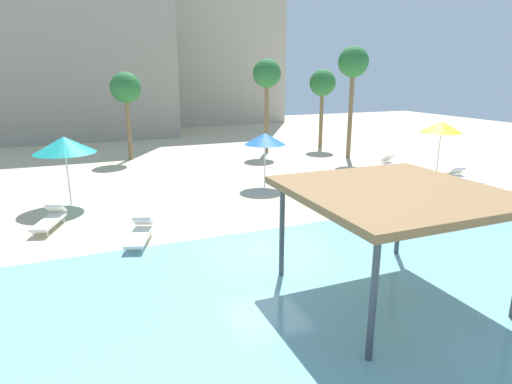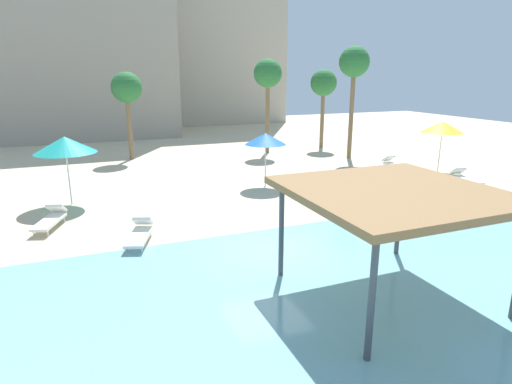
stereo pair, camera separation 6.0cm
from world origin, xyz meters
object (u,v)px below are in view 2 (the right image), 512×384
object	(u,v)px
beach_umbrella_blue_2	(265,139)
lounge_chair_0	(465,178)
beach_umbrella_teal_1	(65,145)
palm_tree_2	(354,65)
palm_tree_3	(324,84)
lounge_chair_2	(51,219)
lounge_chair_5	(396,164)
beach_umbrella_yellow_0	(443,127)
palm_tree_0	(268,76)
palm_tree_1	(127,89)
lounge_chair_4	(140,233)
shade_pavilion	(393,195)

from	to	relation	value
beach_umbrella_blue_2	lounge_chair_0	world-z (taller)	beach_umbrella_blue_2
beach_umbrella_teal_1	palm_tree_2	world-z (taller)	palm_tree_2
palm_tree_2	beach_umbrella_blue_2	bearing A→B (deg)	-149.51
palm_tree_2	palm_tree_3	distance (m)	4.53
beach_umbrella_teal_1	lounge_chair_0	xyz separation A→B (m)	(18.22, -3.65, -2.21)
lounge_chair_0	lounge_chair_2	world-z (taller)	same
lounge_chair_5	beach_umbrella_yellow_0	bearing A→B (deg)	48.64
beach_umbrella_blue_2	lounge_chair_0	xyz separation A→B (m)	(9.42, -3.36, -2.01)
beach_umbrella_teal_1	palm_tree_0	xyz separation A→B (m)	(12.59, 8.21, 2.67)
beach_umbrella_blue_2	palm_tree_3	xyz separation A→B (m)	(8.43, 9.04, 2.25)
beach_umbrella_blue_2	palm_tree_1	xyz separation A→B (m)	(-5.28, 9.59, 2.07)
beach_umbrella_yellow_0	lounge_chair_4	xyz separation A→B (m)	(-17.00, -4.54, -2.18)
lounge_chair_4	palm_tree_2	size ratio (longest dim) A/B	0.28
palm_tree_0	palm_tree_3	xyz separation A→B (m)	(4.65, 0.55, -0.62)
shade_pavilion	beach_umbrella_yellow_0	size ratio (longest dim) A/B	1.64
beach_umbrella_teal_1	palm_tree_3	distance (m)	19.44
palm_tree_1	palm_tree_2	distance (m)	14.22
palm_tree_3	lounge_chair_0	bearing A→B (deg)	-85.46
beach_umbrella_yellow_0	lounge_chair_5	bearing A→B (deg)	143.97
beach_umbrella_teal_1	palm_tree_1	world-z (taller)	palm_tree_1
lounge_chair_0	palm_tree_0	bearing A→B (deg)	-143.66
palm_tree_1	palm_tree_3	bearing A→B (deg)	-2.31
lounge_chair_2	lounge_chair_4	size ratio (longest dim) A/B	1.00
beach_umbrella_yellow_0	palm_tree_0	bearing A→B (deg)	125.57
palm_tree_0	palm_tree_3	distance (m)	4.72
palm_tree_1	lounge_chair_0	bearing A→B (deg)	-41.39
beach_umbrella_yellow_0	palm_tree_3	xyz separation A→B (m)	(-1.89, 9.70, 2.08)
beach_umbrella_blue_2	palm_tree_1	distance (m)	11.14
beach_umbrella_blue_2	lounge_chair_4	xyz separation A→B (m)	(-6.67, -5.20, -2.01)
shade_pavilion	palm_tree_2	bearing A→B (deg)	58.98
lounge_chair_0	palm_tree_1	xyz separation A→B (m)	(-14.70, 12.96, 4.08)
lounge_chair_0	palm_tree_2	size ratio (longest dim) A/B	0.28
beach_umbrella_yellow_0	palm_tree_3	bearing A→B (deg)	101.05
lounge_chair_0	palm_tree_1	bearing A→B (deg)	-120.47
lounge_chair_0	beach_umbrella_yellow_0	bearing A→B (deg)	172.38
palm_tree_0	palm_tree_3	world-z (taller)	palm_tree_0
lounge_chair_5	palm_tree_2	world-z (taller)	palm_tree_2
palm_tree_0	palm_tree_2	world-z (taller)	palm_tree_2
shade_pavilion	beach_umbrella_teal_1	world-z (taller)	beach_umbrella_teal_1
beach_umbrella_teal_1	lounge_chair_5	xyz separation A→B (m)	(17.27, 0.41, -2.21)
lounge_chair_0	palm_tree_1	world-z (taller)	palm_tree_1
beach_umbrella_teal_1	palm_tree_1	bearing A→B (deg)	69.27
lounge_chair_4	palm_tree_1	world-z (taller)	palm_tree_1
beach_umbrella_blue_2	palm_tree_2	xyz separation A→B (m)	(8.00, 4.71, 3.52)
shade_pavilion	lounge_chair_0	world-z (taller)	shade_pavilion
palm_tree_1	palm_tree_2	bearing A→B (deg)	-20.19
beach_umbrella_blue_2	palm_tree_2	bearing A→B (deg)	30.49
beach_umbrella_yellow_0	beach_umbrella_teal_1	distance (m)	19.15
lounge_chair_2	palm_tree_3	xyz separation A→B (m)	(17.89, 11.57, 4.26)
lounge_chair_2	lounge_chair_5	bearing A→B (deg)	119.36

